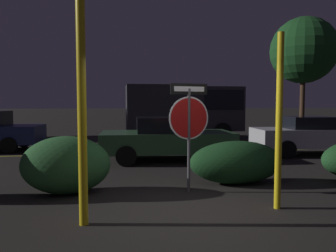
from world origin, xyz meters
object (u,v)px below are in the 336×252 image
(yellow_pole_left, at_px, (82,104))
(tree_0, at_px, (304,51))
(yellow_pole_right, at_px, (279,122))
(passing_car_3, at_px, (310,135))
(passing_car_2, at_px, (166,138))
(hedge_bush_1, at_px, (66,165))
(stop_sign, at_px, (189,118))
(delivery_truck, at_px, (187,108))
(hedge_bush_2, at_px, (237,162))

(yellow_pole_left, distance_m, tree_0, 20.36)
(yellow_pole_right, distance_m, passing_car_3, 6.89)
(passing_car_2, relative_size, passing_car_3, 1.03)
(hedge_bush_1, bearing_deg, passing_car_2, 54.19)
(yellow_pole_left, height_order, passing_car_3, yellow_pole_left)
(yellow_pole_left, bearing_deg, stop_sign, 38.08)
(tree_0, bearing_deg, delivery_truck, -158.57)
(yellow_pole_left, height_order, yellow_pole_right, yellow_pole_left)
(yellow_pole_right, height_order, delivery_truck, yellow_pole_right)
(yellow_pole_right, xyz_separation_m, hedge_bush_1, (-3.72, 1.53, -0.91))
(yellow_pole_left, distance_m, passing_car_3, 9.36)
(stop_sign, height_order, delivery_truck, delivery_truck)
(tree_0, bearing_deg, passing_car_2, -136.95)
(hedge_bush_1, height_order, tree_0, tree_0)
(passing_car_3, distance_m, tree_0, 12.06)
(yellow_pole_right, distance_m, hedge_bush_2, 2.06)
(stop_sign, bearing_deg, tree_0, 39.31)
(yellow_pole_left, xyz_separation_m, passing_car_3, (7.30, 5.75, -1.10))
(yellow_pole_right, xyz_separation_m, delivery_truck, (0.96, 11.75, 0.10))
(stop_sign, height_order, passing_car_2, stop_sign)
(yellow_pole_right, relative_size, delivery_truck, 0.50)
(delivery_truck, bearing_deg, passing_car_2, -17.54)
(yellow_pole_right, bearing_deg, passing_car_3, 53.28)
(hedge_bush_1, bearing_deg, stop_sign, -6.46)
(yellow_pole_left, bearing_deg, yellow_pole_right, 4.66)
(passing_car_3, relative_size, delivery_truck, 0.69)
(stop_sign, relative_size, passing_car_3, 0.53)
(delivery_truck, xyz_separation_m, tree_0, (8.65, 3.40, 3.74))
(delivery_truck, bearing_deg, tree_0, 111.54)
(hedge_bush_1, bearing_deg, delivery_truck, 65.37)
(yellow_pole_left, bearing_deg, delivery_truck, 70.83)
(passing_car_2, bearing_deg, hedge_bush_2, 20.85)
(yellow_pole_left, xyz_separation_m, hedge_bush_2, (3.16, 2.06, -1.31))
(hedge_bush_1, height_order, delivery_truck, delivery_truck)
(delivery_truck, bearing_deg, yellow_pole_left, -19.07)
(delivery_truck, distance_m, tree_0, 10.02)
(stop_sign, relative_size, yellow_pole_right, 0.74)
(passing_car_2, height_order, tree_0, tree_0)
(passing_car_2, xyz_separation_m, delivery_truck, (2.12, 6.67, 0.89))
(yellow_pole_left, xyz_separation_m, delivery_truck, (4.18, 12.01, -0.20))
(hedge_bush_1, relative_size, passing_car_2, 0.41)
(stop_sign, distance_m, delivery_truck, 10.73)
(yellow_pole_left, distance_m, yellow_pole_right, 3.24)
(passing_car_3, bearing_deg, hedge_bush_1, -58.16)
(hedge_bush_1, bearing_deg, passing_car_3, 26.84)
(passing_car_3, height_order, delivery_truck, delivery_truck)
(stop_sign, distance_m, tree_0, 18.06)
(yellow_pole_right, relative_size, hedge_bush_2, 1.38)
(hedge_bush_2, relative_size, tree_0, 0.29)
(hedge_bush_1, distance_m, passing_car_3, 8.75)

